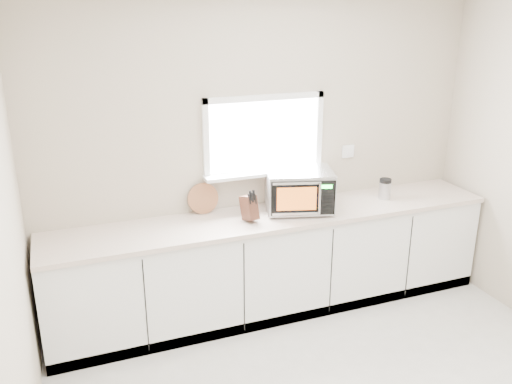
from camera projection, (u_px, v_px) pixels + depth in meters
name	position (u px, v px, depth m)	size (l,w,h in m)	color
back_wall	(263.00, 155.00, 4.76)	(4.00, 0.17, 2.70)	#B9A993
cabinets	(275.00, 264.00, 4.81)	(3.92, 0.60, 0.88)	white
countertop	(276.00, 216.00, 4.64)	(3.92, 0.64, 0.04)	beige
microwave	(299.00, 190.00, 4.67)	(0.65, 0.57, 0.36)	black
knife_block	(249.00, 207.00, 4.46)	(0.13, 0.21, 0.28)	#4E291C
cutting_board	(203.00, 198.00, 4.62)	(0.27, 0.27, 0.02)	#935839
coffee_grinder	(385.00, 189.00, 4.98)	(0.13, 0.13, 0.19)	#B3B5BB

